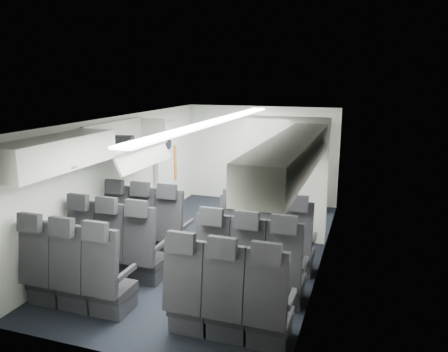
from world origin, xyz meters
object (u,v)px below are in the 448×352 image
Objects in this scene: seat_row_front at (204,237)px; galley_unit at (301,165)px; flight_attendant at (261,176)px; seat_row_rear at (148,290)px; carry_on_bag at (121,143)px; boarding_door at (167,168)px; seat_row_mid at (180,259)px.

seat_row_front is 1.75× the size of galley_unit.
flight_attendant is (-0.63, -1.00, -0.07)m from galley_unit.
seat_row_rear is 5.17m from galley_unit.
seat_row_front is 1.94m from carry_on_bag.
flight_attendant is at bearing 4.80° from boarding_door.
boarding_door is at bearing 80.25° from carry_on_bag.
flight_attendant is at bearing 36.17° from carry_on_bag.
flight_attendant is 4.86× the size of carry_on_bag.
galley_unit is (0.95, 5.05, 0.55)m from seat_row_rear.
flight_attendant is at bearing 81.95° from seat_row_front.
flight_attendant is 2.96m from carry_on_bag.
carry_on_bag reaches higher than boarding_door.
seat_row_front is 1.88× the size of flight_attendant.
seat_row_rear is (0.00, -1.80, 0.00)m from seat_row_front.
galley_unit is at bearing 24.28° from boarding_door.
boarding_door is at bearing 118.77° from seat_row_mid.
seat_row_mid is 4.30m from galley_unit.
seat_row_mid is 3.20m from flight_attendant.
flight_attendant is (0.32, 2.25, 0.48)m from seat_row_front.
seat_row_front is 2.71m from boarding_door.
seat_row_mid is 2.14m from carry_on_bag.
seat_row_mid is 0.90m from seat_row_rear.
seat_row_mid is at bearing -102.88° from galley_unit.
galley_unit reaches higher than seat_row_rear.
boarding_door reaches higher than seat_row_mid.
seat_row_mid is 3.45m from boarding_door.
seat_row_front is 3.43m from galley_unit.
flight_attendant is (0.32, 3.15, 0.48)m from seat_row_mid.
seat_row_mid is at bearing -90.00° from seat_row_front.
seat_row_mid is 1.75× the size of galley_unit.
carry_on_bag is (-1.37, 0.89, 1.37)m from seat_row_mid.
seat_row_front is 1.79× the size of boarding_door.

